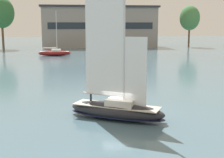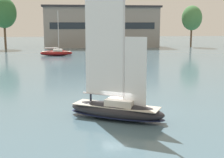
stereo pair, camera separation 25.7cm
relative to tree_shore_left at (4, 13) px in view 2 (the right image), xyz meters
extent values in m
plane|color=slate|center=(27.80, -87.74, -12.53)|extent=(400.00, 400.00, 0.00)
cube|color=gray|center=(34.77, 6.39, -5.17)|extent=(42.41, 14.74, 14.72)
cube|color=#1E2833|center=(34.77, -1.05, -4.43)|extent=(38.17, 0.10, 2.36)
cube|color=#2D2D33|center=(34.77, 6.39, 2.54)|extent=(43.61, 15.94, 0.70)
cylinder|color=brown|center=(0.00, 0.00, -7.70)|extent=(0.77, 0.77, 9.66)
ellipsoid|color=#336B38|center=(0.00, 0.00, 0.06)|extent=(8.70, 8.70, 10.63)
cylinder|color=brown|center=(68.82, 0.91, -8.31)|extent=(0.67, 0.67, 8.43)
ellipsoid|color=#477F47|center=(68.82, 0.91, -1.55)|extent=(7.59, 7.59, 9.28)
ellipsoid|color=#232328|center=(27.80, -87.74, -11.76)|extent=(9.10, 6.69, 1.54)
ellipsoid|color=#19234C|center=(27.80, -87.74, -12.19)|extent=(9.19, 6.75, 0.18)
cube|color=#BCB7A8|center=(27.80, -87.74, -11.31)|extent=(7.96, 5.80, 0.06)
cube|color=beige|center=(28.19, -87.96, -10.96)|extent=(3.08, 2.79, 0.63)
cylinder|color=silver|center=(28.43, -88.10, -5.63)|extent=(0.18, 0.18, 11.30)
cylinder|color=silver|center=(26.66, -87.08, -10.38)|extent=(3.61, 2.15, 0.15)
cube|color=white|center=(26.80, -87.17, -5.75)|extent=(3.26, 1.88, 9.26)
cube|color=white|center=(29.38, -88.64, -8.17)|extent=(1.74, 1.01, 6.21)
cylinder|color=#232838|center=(25.60, -86.13, -10.86)|extent=(0.27, 0.27, 0.85)
cylinder|color=#1E4CA5|center=(25.60, -86.13, -10.11)|extent=(0.46, 0.46, 0.65)
sphere|color=tan|center=(25.60, -86.13, -9.66)|extent=(0.24, 0.24, 0.24)
ellipsoid|color=maroon|center=(19.26, -27.84, -11.78)|extent=(8.86, 2.68, 1.50)
ellipsoid|color=#19234C|center=(19.26, -27.84, -12.19)|extent=(8.95, 2.70, 0.18)
cube|color=beige|center=(19.26, -27.84, -11.34)|extent=(7.80, 2.26, 0.06)
cube|color=silver|center=(19.70, -27.85, -11.00)|extent=(2.51, 1.78, 0.62)
cylinder|color=silver|center=(19.96, -27.85, -5.81)|extent=(0.18, 0.18, 11.01)
cylinder|color=silver|center=(17.98, -27.80, -10.43)|extent=(3.97, 0.24, 0.15)
cylinder|color=white|center=(17.98, -27.80, -10.32)|extent=(3.57, 0.32, 0.24)
cylinder|color=red|center=(32.90, -70.56, -12.13)|extent=(1.08, 1.08, 0.81)
cone|color=red|center=(32.90, -70.56, -11.23)|extent=(0.81, 0.81, 0.99)
sphere|color=#F2F266|center=(32.90, -70.56, -10.65)|extent=(0.16, 0.16, 0.16)
camera|label=1|loc=(23.86, -114.91, -4.05)|focal=50.00mm
camera|label=2|loc=(24.11, -114.94, -4.05)|focal=50.00mm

